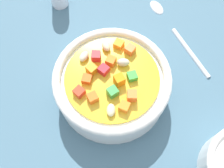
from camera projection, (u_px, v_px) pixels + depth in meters
ground_plane at (112, 94)px, 44.65cm from camera, size 140.00×140.00×2.00cm
soup_bowl_main at (112, 83)px, 40.84cm from camera, size 18.27×18.27×6.97cm
spoon at (175, 30)px, 48.72cm from camera, size 18.36×9.81×0.84cm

